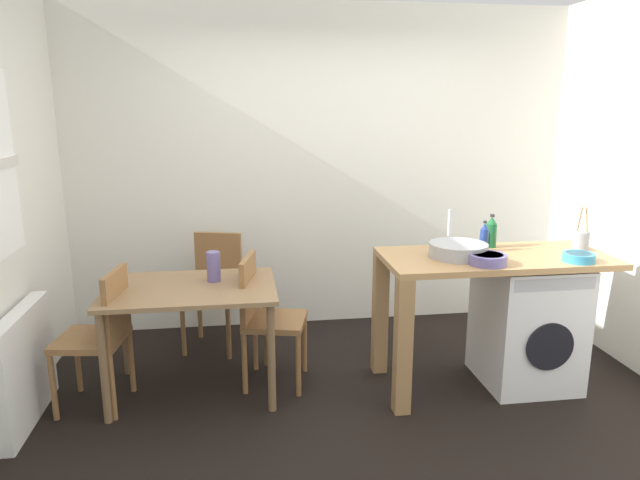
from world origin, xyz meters
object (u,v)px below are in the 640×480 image
Objects in this scene: bottle_tall_green at (484,237)px; utensil_crock at (581,240)px; dining_table at (191,301)px; chair_spare_by_wall at (215,284)px; bottle_squat_brown at (491,232)px; colander at (579,257)px; vase at (214,266)px; mixing_bowl at (487,259)px; chair_person_seat at (102,331)px; washing_machine at (527,323)px; chair_opposite at (264,313)px.

utensil_crock is at bearing -5.39° from bottle_tall_green.
dining_table is 0.79m from chair_spare_by_wall.
colander is at bearing -48.12° from bottle_squat_brown.
dining_table is 5.19× the size of bottle_tall_green.
chair_spare_by_wall is 3.87× the size of bottle_squat_brown.
bottle_squat_brown reaches higher than chair_spare_by_wall.
bottle_tall_green is at bearing 145.72° from colander.
dining_table is 0.27m from vase.
bottle_tall_green is 1.83m from vase.
utensil_crock is at bearing 17.78° from mixing_bowl.
chair_spare_by_wall is (0.67, 0.88, 0.00)m from chair_person_seat.
utensil_crock reaches higher than bottle_tall_green.
bottle_tall_green is (1.84, -0.83, 0.51)m from chair_spare_by_wall.
mixing_bowl is at bearing -109.54° from bottle_tall_green.
mixing_bowl is (2.40, -0.26, 0.45)m from chair_person_seat.
vase reaches higher than dining_table.
chair_spare_by_wall is 4.48× the size of vase.
utensil_crock is at bearing 56.30° from colander.
colander is at bearing -1.91° from mixing_bowl.
colander is (0.49, -0.33, -0.06)m from bottle_tall_green.
mixing_bowl is 1.19× the size of colander.
bottle_tall_green is 0.34m from mixing_bowl.
bottle_tall_green is (-0.30, 0.12, 0.59)m from washing_machine.
bottle_squat_brown reaches higher than washing_machine.
washing_machine is at bearing -47.02° from bottle_squat_brown.
bottle_squat_brown is 1.92m from vase.
dining_table is at bearing 97.73° from chair_spare_by_wall.
bottle_tall_green reaches higher than vase.
colander is at bearing -9.07° from dining_table.
bottle_squat_brown is at bearing 46.86° from bottle_tall_green.
vase is (0.70, 0.21, 0.33)m from chair_person_seat.
washing_machine is at bearing -83.09° from chair_person_seat.
chair_opposite is 3.79× the size of mixing_bowl.
bottle_tall_green reaches higher than colander.
mixing_bowl is at bearing -154.38° from washing_machine.
chair_spare_by_wall is 0.75m from vase.
chair_person_seat is 4.48× the size of vase.
chair_spare_by_wall is at bearing 155.76° from bottle_tall_green.
colander is (2.33, -1.16, 0.44)m from chair_spare_by_wall.
chair_person_seat is at bearing -168.56° from dining_table.
dining_table is 2.00m from bottle_tall_green.
washing_machine is (2.14, -0.94, -0.08)m from chair_spare_by_wall.
chair_person_seat is at bearing 178.72° from washing_machine.
chair_person_seat is 3.87× the size of bottle_squat_brown.
vase is (-1.91, 0.05, -0.18)m from bottle_squat_brown.
mixing_bowl reaches higher than chair_spare_by_wall.
bottle_tall_green is (1.49, -0.13, 0.51)m from chair_opposite.
colander is at bearing 170.16° from chair_spare_by_wall.
bottle_tall_green is at bearing -80.61° from chair_person_seat.
bottle_squat_brown is at bearing 102.33° from chair_opposite.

